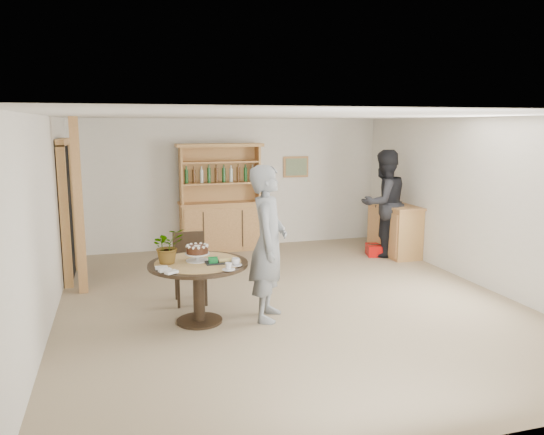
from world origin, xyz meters
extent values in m
plane|color=tan|center=(0.00, 0.00, 0.00)|extent=(7.00, 7.00, 0.00)
cube|color=white|center=(0.00, 3.50, 1.25)|extent=(6.00, 0.04, 2.50)
cube|color=white|center=(0.00, -3.50, 1.25)|extent=(6.00, 0.04, 2.50)
cube|color=white|center=(-3.00, 0.00, 1.25)|extent=(0.04, 7.00, 2.50)
cube|color=white|center=(3.00, 0.00, 1.25)|extent=(0.04, 7.00, 2.50)
cube|color=white|center=(0.00, 0.00, 2.50)|extent=(6.00, 7.00, 0.04)
cube|color=tan|center=(1.30, 3.47, 1.55)|extent=(0.52, 0.03, 0.42)
cube|color=#59724C|center=(1.30, 3.45, 1.55)|extent=(0.44, 0.02, 0.34)
cube|color=black|center=(-2.94, 2.00, 1.05)|extent=(0.10, 0.90, 2.10)
cube|color=tan|center=(-2.92, 1.50, 1.05)|extent=(0.12, 0.10, 2.10)
cube|color=tan|center=(-2.92, 2.50, 1.05)|extent=(0.12, 0.10, 2.10)
cube|color=tan|center=(-2.92, 2.00, 2.13)|extent=(0.12, 1.10, 0.10)
cube|color=tan|center=(-2.70, 1.20, 1.25)|extent=(0.12, 0.12, 2.50)
cube|color=tan|center=(-0.30, 3.24, 0.45)|extent=(1.50, 0.50, 0.90)
cube|color=tan|center=(-0.30, 3.24, 0.92)|extent=(1.56, 0.54, 0.04)
cube|color=tan|center=(-0.30, 3.34, 1.47)|extent=(1.50, 0.04, 1.06)
cube|color=tan|center=(-1.03, 3.19, 1.47)|extent=(0.04, 0.34, 1.06)
cube|color=tan|center=(0.43, 3.19, 1.47)|extent=(0.04, 0.34, 1.06)
cube|color=tan|center=(-0.30, 3.19, 1.30)|extent=(1.44, 0.32, 0.03)
cube|color=tan|center=(-0.30, 3.19, 1.70)|extent=(1.44, 0.32, 0.03)
cube|color=tan|center=(-0.30, 3.19, 2.01)|extent=(1.62, 0.40, 0.06)
cylinder|color=#194C1E|center=(-0.86, 3.19, 1.46)|extent=(0.07, 0.07, 0.28)
cylinder|color=#4C2D14|center=(-0.70, 3.19, 1.46)|extent=(0.07, 0.07, 0.28)
cylinder|color=#B2BFB2|center=(-0.54, 3.19, 1.46)|extent=(0.07, 0.07, 0.28)
cylinder|color=#194C1E|center=(-0.38, 3.19, 1.46)|extent=(0.07, 0.07, 0.28)
cylinder|color=#4C2D14|center=(-0.22, 3.19, 1.46)|extent=(0.07, 0.07, 0.28)
cylinder|color=#B2BFB2|center=(-0.06, 3.19, 1.46)|extent=(0.07, 0.07, 0.28)
cylinder|color=#194C1E|center=(0.10, 3.19, 1.46)|extent=(0.07, 0.07, 0.28)
cylinder|color=#4C2D14|center=(0.26, 3.19, 1.46)|extent=(0.07, 0.07, 0.28)
cube|color=tan|center=(2.74, 2.00, 0.45)|extent=(0.50, 1.20, 0.90)
cube|color=tan|center=(2.74, 2.00, 0.92)|extent=(0.54, 1.26, 0.04)
cylinder|color=black|center=(-1.27, -0.44, 0.73)|extent=(1.20, 1.20, 0.04)
cylinder|color=black|center=(-1.27, -0.44, 0.36)|extent=(0.14, 0.14, 0.70)
cylinder|color=black|center=(-1.27, -0.44, 0.01)|extent=(0.56, 0.56, 0.03)
cylinder|color=tan|center=(-1.27, -0.44, 0.76)|extent=(1.04, 1.04, 0.01)
cube|color=black|center=(-1.27, 0.31, 0.45)|extent=(0.43, 0.43, 0.04)
cube|color=black|center=(-1.27, 0.50, 0.70)|extent=(0.42, 0.04, 0.46)
cube|color=black|center=(-1.27, 0.50, 0.92)|extent=(0.42, 0.05, 0.05)
cube|color=black|center=(-1.46, 0.14, 0.22)|extent=(0.04, 0.03, 0.44)
cube|color=black|center=(-1.10, 0.13, 0.22)|extent=(0.04, 0.03, 0.44)
cube|color=black|center=(-1.45, 0.50, 0.22)|extent=(0.04, 0.03, 0.44)
cube|color=black|center=(-1.09, 0.49, 0.22)|extent=(0.04, 0.03, 0.44)
cylinder|color=white|center=(-1.27, -0.39, 0.77)|extent=(0.28, 0.28, 0.01)
cylinder|color=white|center=(-1.27, -0.39, 0.81)|extent=(0.05, 0.05, 0.08)
cylinder|color=white|center=(-1.27, -0.39, 0.85)|extent=(0.30, 0.30, 0.01)
cylinder|color=#3F2012|center=(-1.27, -0.39, 0.90)|extent=(0.26, 0.26, 0.09)
cylinder|color=white|center=(-1.27, -0.39, 0.95)|extent=(0.08, 0.08, 0.01)
sphere|color=white|center=(-1.15, -0.39, 0.95)|extent=(0.04, 0.04, 0.04)
sphere|color=white|center=(-1.17, -0.33, 0.95)|extent=(0.04, 0.04, 0.04)
sphere|color=white|center=(-1.21, -0.28, 0.95)|extent=(0.04, 0.04, 0.04)
sphere|color=white|center=(-1.27, -0.27, 0.95)|extent=(0.04, 0.04, 0.04)
sphere|color=white|center=(-1.33, -0.28, 0.95)|extent=(0.04, 0.04, 0.04)
sphere|color=white|center=(-1.38, -0.33, 0.95)|extent=(0.04, 0.04, 0.04)
sphere|color=white|center=(-1.39, -0.39, 0.95)|extent=(0.04, 0.04, 0.04)
sphere|color=white|center=(-1.38, -0.45, 0.95)|extent=(0.04, 0.04, 0.04)
sphere|color=white|center=(-1.33, -0.49, 0.95)|extent=(0.04, 0.04, 0.04)
sphere|color=white|center=(-1.27, -0.51, 0.95)|extent=(0.04, 0.04, 0.04)
sphere|color=white|center=(-1.21, -0.49, 0.95)|extent=(0.04, 0.04, 0.04)
sphere|color=white|center=(-1.17, -0.45, 0.95)|extent=(0.04, 0.04, 0.04)
imported|color=#3F7233|center=(-1.62, -0.39, 0.97)|extent=(0.47, 0.44, 0.42)
cube|color=black|center=(-1.05, -0.56, 0.77)|extent=(0.30, 0.20, 0.01)
cube|color=#0B6928|center=(-1.11, -0.56, 0.80)|extent=(0.10, 0.10, 0.06)
cube|color=#0B6928|center=(-1.11, -0.56, 0.83)|extent=(0.11, 0.02, 0.01)
cylinder|color=silver|center=(-0.87, -0.72, 0.76)|extent=(0.15, 0.15, 0.01)
imported|color=silver|center=(-0.87, -0.72, 0.81)|extent=(0.10, 0.10, 0.08)
cylinder|color=silver|center=(-0.99, -0.89, 0.76)|extent=(0.15, 0.15, 0.01)
imported|color=silver|center=(-0.99, -0.89, 0.81)|extent=(0.08, 0.08, 0.07)
cube|color=white|center=(-1.72, -0.64, 0.78)|extent=(0.14, 0.08, 0.03)
cube|color=white|center=(-1.69, -0.76, 0.78)|extent=(0.16, 0.11, 0.03)
cube|color=white|center=(-1.63, -0.86, 0.78)|extent=(0.16, 0.14, 0.03)
imported|color=slate|center=(-0.42, -0.54, 0.96)|extent=(0.70, 0.82, 1.91)
imported|color=black|center=(2.48, 1.96, 0.97)|extent=(1.09, 0.93, 1.95)
cube|color=red|center=(2.50, 1.96, 0.10)|extent=(0.69, 0.55, 0.20)
cube|color=black|center=(2.50, 1.96, 0.20)|extent=(0.55, 0.19, 0.01)
camera|label=1|loc=(-2.16, -6.62, 2.39)|focal=35.00mm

